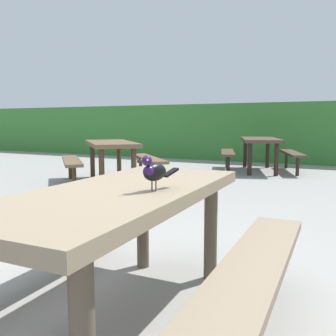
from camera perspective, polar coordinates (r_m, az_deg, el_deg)
The scene contains 6 objects.
ground_plane at distance 2.27m, azimuth -11.03°, elevation -21.68°, with size 60.00×60.00×0.00m, color gray.
hedge_wall at distance 10.95m, azimuth 19.98°, elevation 5.20°, with size 28.00×1.74×1.62m, color #387A33.
picnic_table_foreground at distance 2.01m, azimuth -6.96°, elevation -8.21°, with size 1.73×1.82×0.74m.
bird_grackle at distance 1.85m, azimuth -2.28°, elevation -0.45°, with size 0.12×0.28×0.18m.
picnic_table_mid_right at distance 8.43m, azimuth 14.03°, elevation 3.26°, with size 2.13×2.15×0.74m.
picnic_table_far_centre at distance 6.75m, azimuth -8.82°, elevation 2.49°, with size 2.40×2.40×0.74m.
Camera 1 is at (1.22, -1.57, 1.09)m, focal length 39.28 mm.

